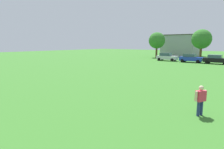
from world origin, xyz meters
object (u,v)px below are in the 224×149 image
(parked_car_silver_0, at_px, (167,57))
(tree_left, at_px, (202,39))
(parked_car_blue_1, at_px, (191,58))
(parked_car_black_2, at_px, (216,59))
(tree_far_left, at_px, (157,41))
(adult_bystander, at_px, (201,98))

(parked_car_silver_0, bearing_deg, tree_left, 57.13)
(parked_car_blue_1, xyz_separation_m, parked_car_black_2, (4.61, -0.25, 0.00))
(parked_car_blue_1, xyz_separation_m, tree_far_left, (-11.20, 8.37, 3.63))
(tree_far_left, relative_size, tree_left, 0.95)
(adult_bystander, bearing_deg, parked_car_blue_1, -136.91)
(parked_car_silver_0, height_order, parked_car_blue_1, same)
(parked_car_silver_0, relative_size, tree_left, 0.62)
(tree_far_left, bearing_deg, adult_bystander, -62.45)
(parked_car_blue_1, height_order, parked_car_black_2, same)
(adult_bystander, distance_m, tree_left, 39.76)
(tree_far_left, distance_m, tree_left, 11.01)
(parked_car_blue_1, height_order, tree_left, tree_left)
(tree_far_left, height_order, tree_left, tree_left)
(parked_car_silver_0, distance_m, tree_far_left, 10.43)
(parked_car_blue_1, xyz_separation_m, tree_left, (-0.19, 8.44, 3.85))
(parked_car_black_2, bearing_deg, parked_car_silver_0, 174.89)
(adult_bystander, relative_size, tree_far_left, 0.24)
(parked_car_silver_0, height_order, tree_left, tree_left)
(adult_bystander, height_order, parked_car_silver_0, parked_car_silver_0)
(adult_bystander, relative_size, parked_car_blue_1, 0.38)
(parked_car_black_2, xyz_separation_m, tree_left, (-4.80, 8.68, 3.85))
(parked_car_silver_0, bearing_deg, adult_bystander, -65.35)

